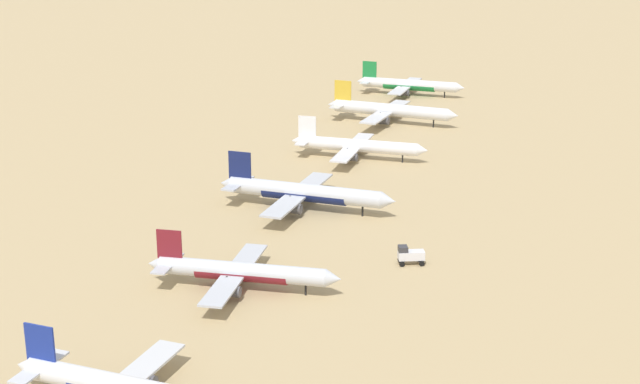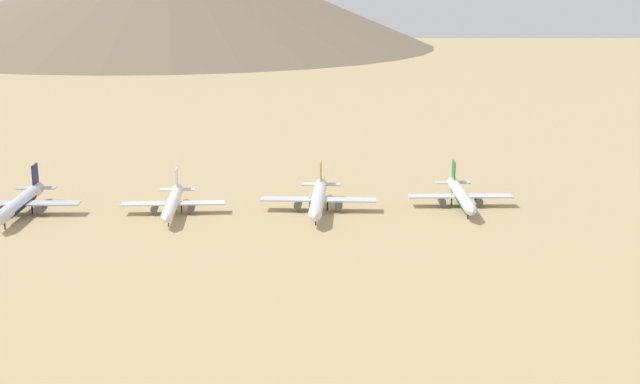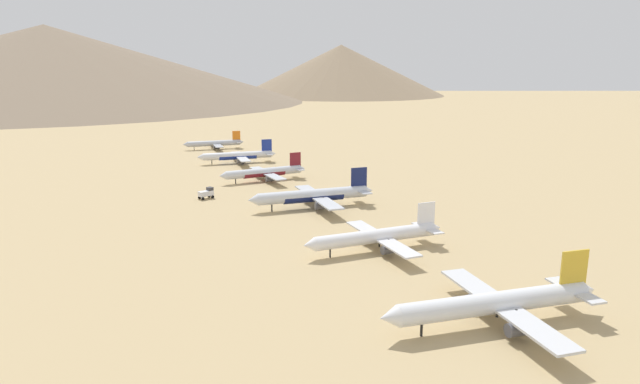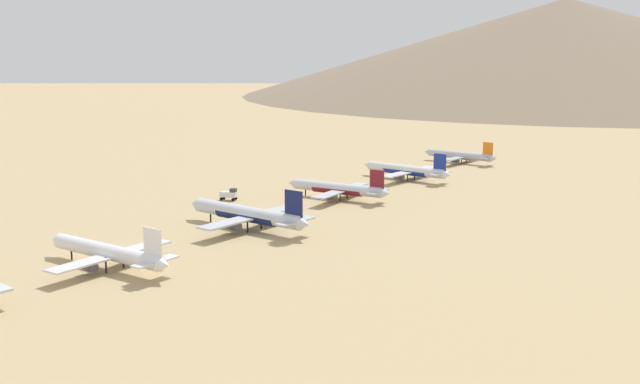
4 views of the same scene
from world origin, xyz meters
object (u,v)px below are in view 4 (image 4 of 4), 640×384
object	(u,v)px
parked_jet_2	(338,189)
service_truck	(229,194)
parked_jet_3	(248,214)
parked_jet_4	(109,252)
parked_jet_0	(461,155)
parked_jet_1	(407,170)

from	to	relation	value
parked_jet_2	service_truck	size ratio (longest dim) A/B	6.51
parked_jet_3	service_truck	world-z (taller)	parked_jet_3
parked_jet_2	parked_jet_4	size ratio (longest dim) A/B	0.95
parked_jet_0	parked_jet_1	world-z (taller)	parked_jet_1
parked_jet_1	service_truck	size ratio (longest dim) A/B	6.65
parked_jet_3	parked_jet_1	bearing A→B (deg)	-83.86
parked_jet_0	parked_jet_4	bearing A→B (deg)	95.43
parked_jet_0	parked_jet_3	world-z (taller)	parked_jet_3
parked_jet_0	parked_jet_4	distance (m)	186.50
parked_jet_3	service_truck	distance (m)	40.24
parked_jet_3	parked_jet_4	xyz separation A→B (m)	(-2.63, 45.68, -0.37)
parked_jet_1	parked_jet_2	size ratio (longest dim) A/B	1.02
parked_jet_1	parked_jet_4	size ratio (longest dim) A/B	0.97
parked_jet_0	parked_jet_1	distance (m)	48.91
parked_jet_1	parked_jet_4	distance (m)	137.60
service_truck	parked_jet_2	bearing A→B (deg)	-138.13
parked_jet_0	service_truck	xyz separation A→B (m)	(17.43, 116.26, -1.22)
parked_jet_2	parked_jet_4	xyz separation A→B (m)	(-9.12, 92.66, 0.22)
parked_jet_3	service_truck	bearing A→B (deg)	-36.18
parked_jet_0	parked_jet_3	distance (m)	140.79
parked_jet_1	service_truck	bearing A→B (deg)	71.52
parked_jet_4	parked_jet_2	bearing A→B (deg)	-84.38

